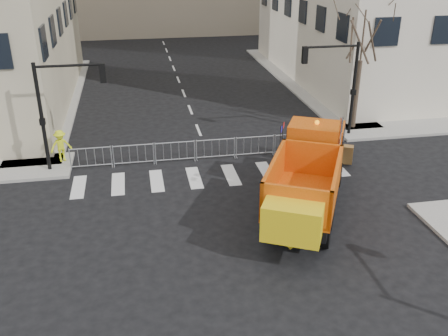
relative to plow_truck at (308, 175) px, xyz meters
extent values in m
plane|color=black|center=(-3.06, -1.40, -1.70)|extent=(120.00, 120.00, 0.00)
cube|color=gray|center=(-3.06, 7.10, -1.63)|extent=(64.00, 5.00, 0.15)
cylinder|color=black|center=(-11.06, 6.10, 1.00)|extent=(0.18, 0.18, 5.40)
cylinder|color=black|center=(5.44, 8.10, 1.00)|extent=(0.18, 0.18, 5.40)
cube|color=black|center=(0.10, 0.20, -0.74)|extent=(5.35, 7.51, 0.45)
cylinder|color=black|center=(0.35, 3.02, -1.15)|extent=(0.82, 1.15, 1.11)
cylinder|color=black|center=(2.23, 2.06, -1.15)|extent=(0.82, 1.15, 1.11)
cylinder|color=black|center=(-1.43, -0.48, -1.15)|extent=(0.82, 1.15, 1.11)
cylinder|color=black|center=(0.45, -1.44, -1.15)|extent=(0.82, 1.15, 1.11)
cylinder|color=black|center=(-2.03, -1.65, -1.15)|extent=(0.82, 1.15, 1.11)
cylinder|color=black|center=(-0.14, -2.61, -1.15)|extent=(0.82, 1.15, 1.11)
cube|color=#CA4F0B|center=(1.57, 3.08, -0.04)|extent=(2.62, 2.40, 1.01)
cube|color=#CA4F0B|center=(0.97, 1.91, 0.57)|extent=(2.79, 2.49, 1.81)
cylinder|color=silver|center=(1.57, 0.76, 0.92)|extent=(0.14, 0.14, 2.42)
cube|color=#CA4F0B|center=(-0.54, -1.05, 0.31)|extent=(4.25, 5.09, 1.66)
cube|color=yellow|center=(-1.77, -3.47, 0.01)|extent=(2.25, 1.81, 1.31)
cube|color=brown|center=(2.34, 4.60, -1.05)|extent=(3.13, 1.98, 1.13)
imported|color=black|center=(3.81, 5.60, -0.82)|extent=(0.77, 0.68, 1.77)
imported|color=black|center=(1.64, 5.56, -0.73)|extent=(0.95, 0.74, 1.94)
imported|color=black|center=(3.56, 5.20, -0.75)|extent=(1.05, 1.16, 1.89)
imported|color=yellow|center=(-10.53, 7.00, -0.73)|extent=(1.21, 0.93, 1.65)
cube|color=maroon|center=(1.17, 5.10, -1.00)|extent=(0.51, 0.47, 1.10)
camera|label=1|loc=(-6.71, -17.37, 8.74)|focal=40.00mm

